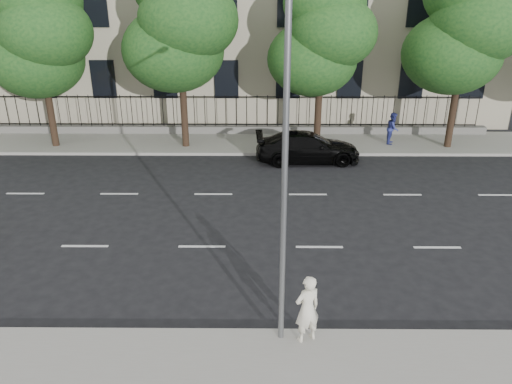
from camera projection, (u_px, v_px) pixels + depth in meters
ground at (193, 289)px, 14.67m from camera, size 120.00×120.00×0.00m
far_sidewalk at (224, 143)px, 27.51m from camera, size 60.00×4.00×0.15m
lane_markings at (208, 217)px, 19.04m from camera, size 49.60×4.62×0.01m
iron_fence at (226, 124)px, 28.85m from camera, size 30.00×0.50×2.20m
street_light at (284, 138)px, 11.01m from camera, size 0.25×3.32×8.05m
tree_b at (40, 35)px, 24.72m from camera, size 5.53×5.12×8.97m
tree_c at (180, 23)px, 24.45m from camera, size 5.89×5.50×9.80m
tree_d at (322, 35)px, 24.63m from camera, size 5.34×4.94×8.84m
tree_e at (465, 28)px, 24.43m from camera, size 5.71×5.31×9.46m
black_sedan at (308, 147)px, 24.62m from camera, size 5.20×2.28×1.49m
woman_near at (307, 309)px, 12.03m from camera, size 0.79×0.68×1.82m
pedestrian_far at (393, 128)px, 26.81m from camera, size 0.89×1.00×1.70m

